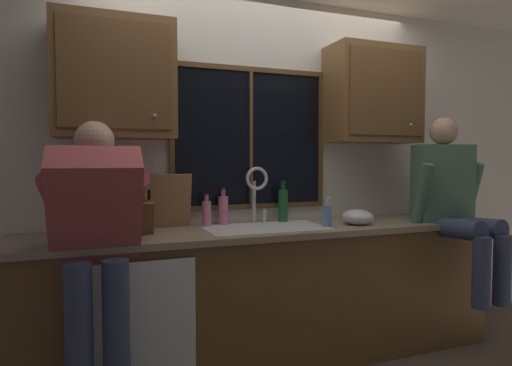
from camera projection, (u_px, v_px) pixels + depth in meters
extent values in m
cube|color=silver|center=(255.00, 173.00, 3.19)|extent=(5.60, 0.12, 2.55)
cube|color=black|center=(250.00, 138.00, 3.09)|extent=(1.10, 0.02, 0.95)
cube|color=brown|center=(251.00, 69.00, 3.05)|extent=(1.17, 0.02, 0.04)
cube|color=brown|center=(251.00, 206.00, 3.10)|extent=(1.17, 0.02, 0.04)
cube|color=brown|center=(172.00, 137.00, 2.88)|extent=(0.03, 0.02, 0.95)
cube|color=brown|center=(320.00, 140.00, 3.28)|extent=(0.03, 0.02, 0.95)
cube|color=brown|center=(251.00, 138.00, 3.08)|extent=(0.02, 0.02, 0.95)
cube|color=brown|center=(273.00, 297.00, 2.90)|extent=(3.20, 0.58, 0.88)
cube|color=gray|center=(275.00, 230.00, 2.86)|extent=(3.26, 0.62, 0.04)
cube|color=white|center=(140.00, 330.00, 2.29)|extent=(0.60, 0.02, 0.74)
cube|color=brown|center=(115.00, 79.00, 2.60)|extent=(0.71, 0.33, 0.72)
cube|color=brown|center=(116.00, 74.00, 2.44)|extent=(0.63, 0.01, 0.62)
sphere|color=#B2B2B7|center=(155.00, 116.00, 2.52)|extent=(0.02, 0.02, 0.02)
cube|color=brown|center=(373.00, 95.00, 3.25)|extent=(0.71, 0.33, 0.72)
cube|color=brown|center=(387.00, 92.00, 3.09)|extent=(0.63, 0.01, 0.62)
sphere|color=#B2B2B7|center=(411.00, 125.00, 3.17)|extent=(0.02, 0.02, 0.02)
cube|color=silver|center=(265.00, 229.00, 2.85)|extent=(0.80, 0.46, 0.02)
cube|color=beige|center=(237.00, 246.00, 2.78)|extent=(0.36, 0.42, 0.20)
cube|color=beige|center=(292.00, 242.00, 2.92)|extent=(0.36, 0.42, 0.20)
cube|color=silver|center=(265.00, 244.00, 2.85)|extent=(0.04, 0.42, 0.20)
cylinder|color=silver|center=(254.00, 202.00, 3.04)|extent=(0.03, 0.03, 0.30)
torus|color=silver|center=(257.00, 179.00, 2.98)|extent=(0.16, 0.02, 0.16)
cylinder|color=silver|center=(264.00, 215.00, 3.08)|extent=(0.03, 0.03, 0.09)
cylinder|color=#384260|center=(79.00, 354.00, 2.04)|extent=(0.13, 0.13, 0.88)
cylinder|color=#384260|center=(117.00, 349.00, 2.10)|extent=(0.13, 0.13, 0.88)
cube|color=#B24C4C|center=(96.00, 206.00, 2.17)|extent=(0.44, 0.48, 0.61)
sphere|color=tan|center=(94.00, 140.00, 2.33)|extent=(0.21, 0.21, 0.21)
cylinder|color=#B24C4C|center=(51.00, 195.00, 2.26)|extent=(0.09, 0.52, 0.26)
cylinder|color=#B24C4C|center=(137.00, 193.00, 2.41)|extent=(0.09, 0.52, 0.26)
cylinder|color=#384260|center=(455.00, 229.00, 2.92)|extent=(0.14, 0.43, 0.16)
cylinder|color=#384260|center=(475.00, 227.00, 2.98)|extent=(0.14, 0.43, 0.16)
cylinder|color=#384260|center=(481.00, 273.00, 2.72)|extent=(0.11, 0.11, 0.46)
cylinder|color=#384260|center=(502.00, 270.00, 2.79)|extent=(0.11, 0.11, 0.46)
cube|color=#4C7259|center=(442.00, 183.00, 3.14)|extent=(0.43, 0.28, 0.56)
sphere|color=tan|center=(443.00, 131.00, 3.12)|extent=(0.20, 0.20, 0.20)
cylinder|color=#4C7259|center=(422.00, 195.00, 3.01)|extent=(0.08, 0.20, 0.47)
cylinder|color=#4C7259|center=(471.00, 194.00, 3.17)|extent=(0.08, 0.20, 0.47)
cube|color=brown|center=(142.00, 217.00, 2.57)|extent=(0.12, 0.18, 0.25)
cylinder|color=black|center=(137.00, 193.00, 2.50)|extent=(0.02, 0.05, 0.09)
cylinder|color=black|center=(143.00, 194.00, 2.51)|extent=(0.02, 0.04, 0.08)
cylinder|color=black|center=(149.00, 195.00, 2.53)|extent=(0.02, 0.04, 0.06)
cube|color=#997047|center=(171.00, 201.00, 2.83)|extent=(0.27, 0.10, 0.36)
ellipsoid|color=silver|center=(358.00, 217.00, 2.99)|extent=(0.22, 0.22, 0.11)
cylinder|color=#668CCC|center=(327.00, 216.00, 2.88)|extent=(0.06, 0.06, 0.14)
cylinder|color=silver|center=(327.00, 202.00, 2.88)|extent=(0.02, 0.02, 0.04)
cylinder|color=silver|center=(329.00, 198.00, 2.86)|extent=(0.01, 0.04, 0.01)
cylinder|color=pink|center=(223.00, 210.00, 2.97)|extent=(0.07, 0.07, 0.20)
cylinder|color=#AD5B7A|center=(223.00, 193.00, 2.97)|extent=(0.03, 0.03, 0.05)
cylinder|color=black|center=(223.00, 189.00, 2.97)|extent=(0.03, 0.03, 0.01)
cylinder|color=#1E592D|center=(283.00, 206.00, 3.11)|extent=(0.07, 0.07, 0.23)
cylinder|color=#184724|center=(283.00, 186.00, 3.10)|extent=(0.03, 0.03, 0.06)
cylinder|color=black|center=(283.00, 181.00, 3.10)|extent=(0.04, 0.04, 0.01)
cylinder|color=pink|center=(207.00, 214.00, 2.89)|extent=(0.06, 0.06, 0.17)
cylinder|color=#AD5B7A|center=(207.00, 198.00, 2.89)|extent=(0.03, 0.03, 0.04)
cylinder|color=black|center=(206.00, 194.00, 2.89)|extent=(0.03, 0.03, 0.01)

